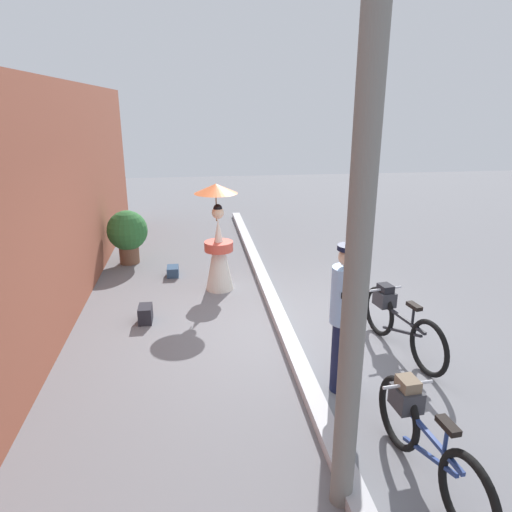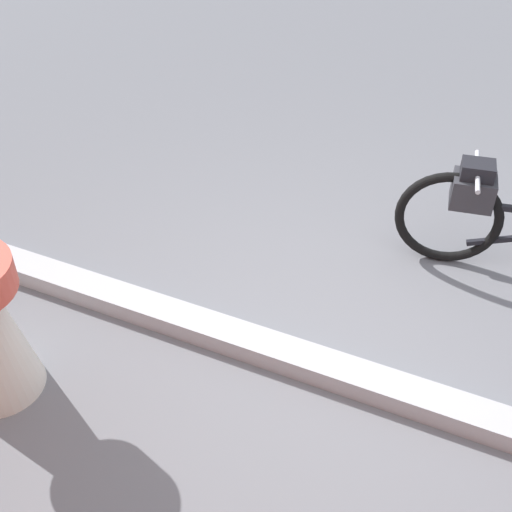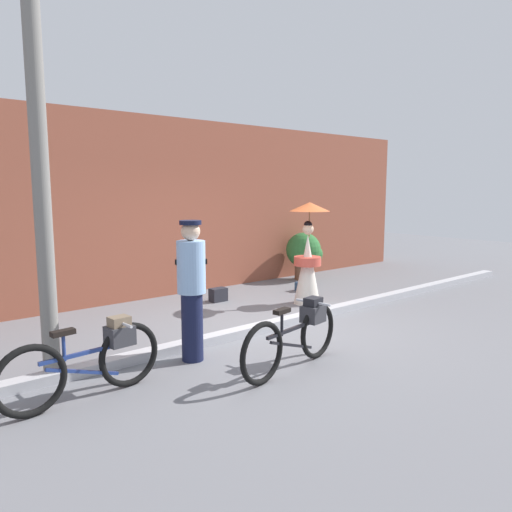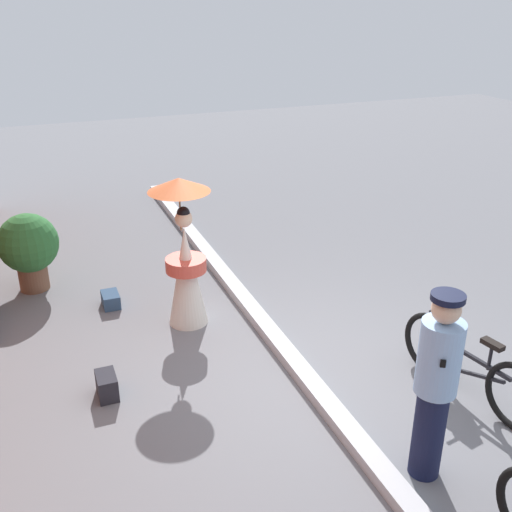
# 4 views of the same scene
# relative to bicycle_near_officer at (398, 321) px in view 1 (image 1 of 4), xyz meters

# --- Properties ---
(ground_plane) EXTENTS (30.00, 30.00, 0.00)m
(ground_plane) POSITION_rel_bicycle_near_officer_xyz_m (0.83, 1.37, -0.41)
(ground_plane) COLOR slate
(building_wall) EXTENTS (14.00, 0.40, 3.42)m
(building_wall) POSITION_rel_bicycle_near_officer_xyz_m (0.83, 4.56, 1.30)
(building_wall) COLOR brown
(building_wall) RESTS_ON ground_plane
(sidewalk_curb) EXTENTS (14.00, 0.20, 0.12)m
(sidewalk_curb) POSITION_rel_bicycle_near_officer_xyz_m (0.83, 1.37, -0.35)
(sidewalk_curb) COLOR #B2B2B7
(sidewalk_curb) RESTS_ON ground_plane
(bicycle_near_officer) EXTENTS (1.75, 0.50, 0.78)m
(bicycle_near_officer) POSITION_rel_bicycle_near_officer_xyz_m (0.00, 0.00, 0.00)
(bicycle_near_officer) COLOR black
(bicycle_near_officer) RESTS_ON ground_plane
(bicycle_far_side) EXTENTS (1.69, 0.48, 0.77)m
(bicycle_far_side) POSITION_rel_bicycle_near_officer_xyz_m (-2.13, 0.72, -0.01)
(bicycle_far_side) COLOR black
(bicycle_far_side) RESTS_ON ground_plane
(person_officer) EXTENTS (0.35, 0.34, 1.70)m
(person_officer) POSITION_rel_bicycle_near_officer_xyz_m (-0.78, 1.00, 0.50)
(person_officer) COLOR #141938
(person_officer) RESTS_ON ground_plane
(person_with_parasol) EXTENTS (0.72, 0.72, 1.83)m
(person_with_parasol) POSITION_rel_bicycle_near_officer_xyz_m (2.43, 2.17, 0.48)
(person_with_parasol) COLOR silver
(person_with_parasol) RESTS_ON ground_plane
(potted_plant_by_door) EXTENTS (0.82, 0.80, 1.08)m
(potted_plant_by_door) POSITION_rel_bicycle_near_officer_xyz_m (4.10, 3.88, 0.22)
(potted_plant_by_door) COLOR brown
(potted_plant_by_door) RESTS_ON ground_plane
(backpack_on_pavement) EXTENTS (0.31, 0.19, 0.25)m
(backpack_on_pavement) POSITION_rel_bicycle_near_officer_xyz_m (1.27, 3.33, -0.28)
(backpack_on_pavement) COLOR #26262D
(backpack_on_pavement) RESTS_ON ground_plane
(backpack_spare) EXTENTS (0.32, 0.21, 0.18)m
(backpack_spare) POSITION_rel_bicycle_near_officer_xyz_m (3.18, 2.99, -0.31)
(backpack_spare) COLOR navy
(backpack_spare) RESTS_ON ground_plane
(utility_pole) EXTENTS (0.18, 0.18, 4.80)m
(utility_pole) POSITION_rel_bicycle_near_officer_xyz_m (-2.28, 1.47, 1.99)
(utility_pole) COLOR slate
(utility_pole) RESTS_ON ground_plane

